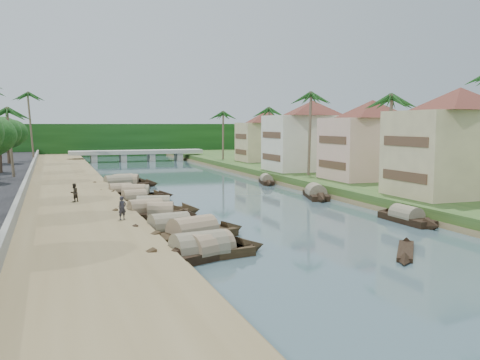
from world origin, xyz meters
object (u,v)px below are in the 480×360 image
object	(u,v)px
bridge	(137,153)
sampan_0	(199,252)
sampan_1	(209,251)
person_near	(122,208)
building_near	(458,141)

from	to	relation	value
bridge	sampan_0	world-z (taller)	bridge
sampan_1	person_near	distance (m)	11.02
sampan_0	person_near	bearing A→B (deg)	97.34
building_near	sampan_0	world-z (taller)	building_near
person_near	sampan_1	bearing A→B (deg)	-93.39
bridge	sampan_0	size ratio (longest dim) A/B	2.95
sampan_0	bridge	bearing A→B (deg)	73.92
building_near	person_near	size ratio (longest dim) A/B	8.38
bridge	sampan_1	distance (m)	85.15
sampan_1	person_near	size ratio (longest dim) A/B	4.40
sampan_1	person_near	xyz separation A→B (m)	(-3.81, 10.26, 1.27)
sampan_0	sampan_1	world-z (taller)	sampan_0
bridge	sampan_1	size ratio (longest dim) A/B	3.59
building_near	sampan_0	xyz separation A→B (m)	(-28.39, -10.72, -5.96)
bridge	sampan_1	xyz separation A→B (m)	(-8.75, -84.69, -1.30)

